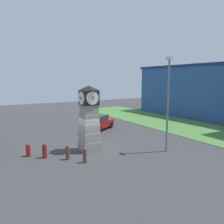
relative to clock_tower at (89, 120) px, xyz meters
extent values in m
plane|color=#38383A|center=(0.06, -0.03, -2.35)|extent=(71.13, 71.13, 0.00)
cube|color=gray|center=(0.00, 0.00, -2.00)|extent=(1.36, 1.36, 0.70)
cube|color=gray|center=(0.00, 0.00, -1.30)|extent=(1.29, 1.29, 0.70)
cube|color=gray|center=(0.00, 0.00, -0.61)|extent=(1.22, 1.22, 0.70)
cube|color=gray|center=(0.00, 0.00, 0.09)|extent=(1.15, 1.15, 0.70)
cube|color=gray|center=(0.00, 0.00, 0.79)|extent=(1.08, 1.08, 0.70)
cube|color=black|center=(0.00, 0.00, 1.68)|extent=(1.17, 1.17, 1.08)
cylinder|color=white|center=(0.00, 0.61, 1.68)|extent=(0.96, 0.04, 0.96)
cube|color=black|center=(0.00, 0.64, 1.68)|extent=(0.06, 0.21, 0.13)
cube|color=black|center=(0.00, 0.64, 1.68)|extent=(0.04, 0.30, 0.27)
cylinder|color=white|center=(0.00, -0.61, 1.68)|extent=(0.96, 0.04, 0.96)
cube|color=black|center=(0.00, -0.64, 1.68)|extent=(0.06, 0.11, 0.22)
cube|color=black|center=(0.00, -0.64, 1.68)|extent=(0.04, 0.34, 0.20)
cylinder|color=white|center=(0.61, 0.00, 1.68)|extent=(0.04, 0.96, 0.96)
cube|color=black|center=(0.64, 0.00, 1.68)|extent=(0.18, 0.06, 0.18)
cube|color=black|center=(0.64, 0.00, 1.68)|extent=(0.23, 0.04, 0.32)
cylinder|color=white|center=(-0.61, 0.00, 1.68)|extent=(0.04, 0.96, 0.96)
cube|color=black|center=(-0.64, 0.00, 1.68)|extent=(0.22, 0.06, 0.04)
cube|color=black|center=(-0.64, 0.00, 1.68)|extent=(0.13, 0.04, 0.36)
pyramid|color=black|center=(0.00, 0.00, 2.39)|extent=(1.23, 1.23, 0.35)
cylinder|color=brown|center=(2.13, -1.37, -1.93)|extent=(0.24, 0.24, 0.83)
sphere|color=brown|center=(2.13, -1.37, -1.48)|extent=(0.22, 0.22, 0.22)
cylinder|color=brown|center=(1.02, -2.12, -1.93)|extent=(0.26, 0.26, 0.85)
sphere|color=brown|center=(1.02, -2.12, -1.46)|extent=(0.24, 0.24, 0.24)
cylinder|color=maroon|center=(-0.11, -3.35, -1.93)|extent=(0.32, 0.32, 0.84)
sphere|color=maroon|center=(-0.11, -3.35, -1.46)|extent=(0.29, 0.29, 0.29)
cylinder|color=maroon|center=(-1.00, -4.26, -1.99)|extent=(0.32, 0.32, 0.73)
sphere|color=maroon|center=(-1.00, -4.26, -1.57)|extent=(0.29, 0.29, 0.29)
cube|color=#A51111|center=(-5.77, 3.87, -1.74)|extent=(3.56, 4.30, 0.68)
cube|color=#1E2328|center=(-5.61, 3.61, -1.08)|extent=(2.49, 2.70, 0.64)
cylinder|color=black|center=(-7.11, 4.49, -2.03)|extent=(0.52, 0.66, 0.64)
cylinder|color=black|center=(-5.74, 5.35, -2.03)|extent=(0.52, 0.66, 0.64)
cylinder|color=black|center=(-5.81, 2.39, -2.03)|extent=(0.52, 0.66, 0.64)
cylinder|color=black|center=(-4.43, 3.24, -2.03)|extent=(0.52, 0.66, 0.64)
cylinder|color=slate|center=(3.25, 4.79, 1.01)|extent=(0.14, 0.14, 6.72)
cube|color=silver|center=(3.25, 4.79, 4.49)|extent=(0.50, 0.24, 0.24)
cube|color=#2D5193|center=(-5.44, 21.75, 1.21)|extent=(19.73, 9.34, 7.12)
cube|color=navy|center=(-5.44, 21.75, 4.92)|extent=(20.32, 9.62, 0.30)
cube|color=#477A38|center=(-0.25, 13.01, -2.33)|extent=(42.68, 7.80, 0.04)
camera|label=1|loc=(14.60, -6.92, 3.00)|focal=35.00mm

